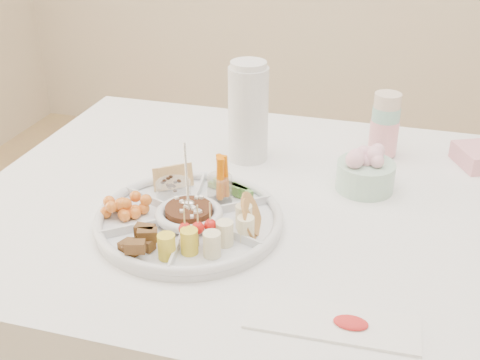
# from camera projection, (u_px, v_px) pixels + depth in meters

# --- Properties ---
(dining_table) EXTENTS (1.52, 1.02, 0.76)m
(dining_table) POSITION_uv_depth(u_px,v_px,m) (305.00, 338.00, 1.49)
(dining_table) COLOR white
(dining_table) RESTS_ON floor
(party_tray) EXTENTS (0.49, 0.49, 0.04)m
(party_tray) POSITION_uv_depth(u_px,v_px,m) (189.00, 217.00, 1.23)
(party_tray) COLOR silver
(party_tray) RESTS_ON dining_table
(bean_dip) EXTENTS (0.12, 0.12, 0.04)m
(bean_dip) POSITION_uv_depth(u_px,v_px,m) (189.00, 214.00, 1.23)
(bean_dip) COLOR black
(bean_dip) RESTS_ON party_tray
(tortillas) EXTENTS (0.13, 0.13, 0.06)m
(tortillas) POSITION_uv_depth(u_px,v_px,m) (252.00, 212.00, 1.20)
(tortillas) COLOR #B98B39
(tortillas) RESTS_ON party_tray
(carrot_cucumber) EXTENTS (0.14, 0.14, 0.10)m
(carrot_cucumber) POSITION_uv_depth(u_px,v_px,m) (228.00, 176.00, 1.30)
(carrot_cucumber) COLOR #E36900
(carrot_cucumber) RESTS_ON party_tray
(pita_raisins) EXTENTS (0.14, 0.14, 0.06)m
(pita_raisins) POSITION_uv_depth(u_px,v_px,m) (170.00, 180.00, 1.32)
(pita_raisins) COLOR #DFAF62
(pita_raisins) RESTS_ON party_tray
(cherries) EXTENTS (0.14, 0.14, 0.04)m
(cherries) POSITION_uv_depth(u_px,v_px,m) (127.00, 207.00, 1.24)
(cherries) COLOR orange
(cherries) RESTS_ON party_tray
(granola_chunks) EXTENTS (0.13, 0.13, 0.04)m
(granola_chunks) POSITION_uv_depth(u_px,v_px,m) (143.00, 239.00, 1.13)
(granola_chunks) COLOR brown
(granola_chunks) RESTS_ON party_tray
(banana_tomato) EXTENTS (0.14, 0.14, 0.09)m
(banana_tomato) POSITION_uv_depth(u_px,v_px,m) (211.00, 234.00, 1.11)
(banana_tomato) COLOR #DCB555
(banana_tomato) RESTS_ON party_tray
(cup_stack) EXTENTS (0.09, 0.09, 0.20)m
(cup_stack) POSITION_uv_depth(u_px,v_px,m) (386.00, 119.00, 1.50)
(cup_stack) COLOR #B1BEAC
(cup_stack) RESTS_ON dining_table
(thermos) EXTENTS (0.12, 0.12, 0.26)m
(thermos) POSITION_uv_depth(u_px,v_px,m) (248.00, 111.00, 1.47)
(thermos) COLOR silver
(thermos) RESTS_ON dining_table
(flower_bowl) EXTENTS (0.14, 0.14, 0.10)m
(flower_bowl) POSITION_uv_depth(u_px,v_px,m) (366.00, 170.00, 1.36)
(flower_bowl) COLOR #B0C0B9
(flower_bowl) RESTS_ON dining_table
(placemat) EXTENTS (0.28, 0.10, 0.01)m
(placemat) POSITION_uv_depth(u_px,v_px,m) (332.00, 322.00, 0.98)
(placemat) COLOR white
(placemat) RESTS_ON dining_table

